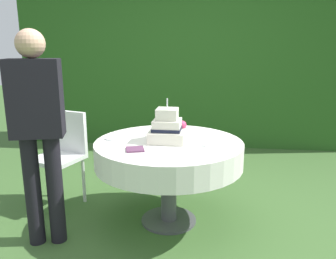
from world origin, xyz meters
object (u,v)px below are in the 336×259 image
Objects in this scene: serving_plate_near at (113,138)px; serving_plate_far at (208,145)px; wedding_cake at (168,129)px; standing_person at (38,126)px; cake_table at (169,154)px; napkin_stack at (135,149)px; garden_chair at (63,149)px.

serving_plate_near is 1.25× the size of serving_plate_far.
standing_person is at bearing -153.78° from wedding_cake.
wedding_cake is 0.36m from serving_plate_far.
cake_table is 9.53× the size of serving_plate_near.
cake_table is 0.37m from napkin_stack.
standing_person is at bearing -78.01° from garden_chair.
napkin_stack is (-0.23, -0.27, 0.11)m from cake_table.
serving_plate_far is at bearing -17.09° from wedding_cake.
napkin_stack is (-0.21, -0.28, -0.10)m from wedding_cake.
standing_person is at bearing -133.48° from serving_plate_near.
serving_plate_far is at bearing -14.09° from garden_chair.
standing_person is at bearing -154.68° from cake_table.
napkin_stack is at bearing -48.23° from serving_plate_near.
napkin_stack is at bearing -129.84° from cake_table.
serving_plate_far is (0.32, -0.09, 0.11)m from cake_table.
cake_table is 9.10× the size of napkin_stack.
cake_table is at bearing 25.32° from standing_person.
napkin_stack is at bearing 12.97° from standing_person.
serving_plate_far is 1.28m from standing_person.
cake_table is at bearing 164.28° from serving_plate_far.
napkin_stack reaches higher than serving_plate_far.
napkin_stack reaches higher than cake_table.
cake_table is 0.49m from serving_plate_near.
serving_plate_near is 0.38m from napkin_stack.
wedding_cake reaches higher than serving_plate_far.
garden_chair is (-0.56, 0.24, -0.19)m from serving_plate_near.
garden_chair is at bearing 101.99° from standing_person.
wedding_cake is 3.48× the size of serving_plate_far.
standing_person is (-1.22, -0.33, 0.20)m from serving_plate_far.
wedding_cake is 0.37m from napkin_stack.
garden_chair is at bearing 157.19° from serving_plate_near.
serving_plate_near reaches higher than cake_table.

